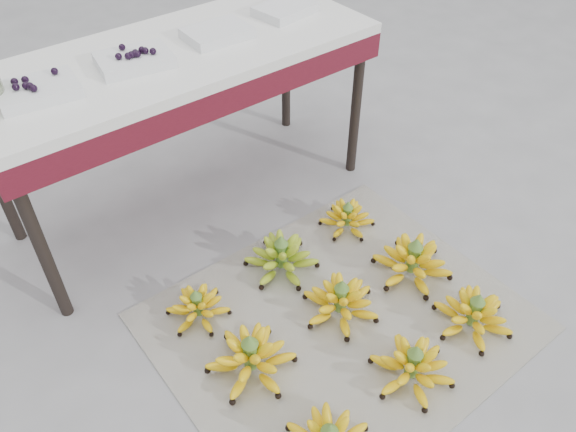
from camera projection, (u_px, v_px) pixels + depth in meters
ground at (356, 308)px, 2.10m from camera, size 60.00×60.00×0.00m
newspaper_mat at (340, 321)px, 2.05m from camera, size 1.25×1.06×0.01m
bunch_front_center at (412, 366)px, 1.84m from camera, size 0.31×0.31×0.17m
bunch_front_right at (473, 315)px, 1.99m from camera, size 0.36×0.36×0.17m
bunch_mid_left at (251, 358)px, 1.86m from camera, size 0.36×0.36×0.18m
bunch_mid_center at (341, 301)px, 2.04m from camera, size 0.35×0.35×0.17m
bunch_mid_right at (413, 262)px, 2.18m from camera, size 0.32×0.32×0.19m
bunch_back_left at (198, 307)px, 2.03m from camera, size 0.28×0.28×0.14m
bunch_back_center at (281, 257)px, 2.20m from camera, size 0.30×0.30×0.18m
bunch_back_right at (347, 218)px, 2.39m from camera, size 0.29×0.29×0.14m
vendor_table at (179, 69)px, 2.13m from camera, size 1.53×0.61×0.74m
tray_far_left at (37, 90)px, 1.80m from camera, size 0.27×0.21×0.06m
tray_left at (134, 59)px, 1.96m from camera, size 0.28×0.22×0.06m
tray_right at (217, 33)px, 2.13m from camera, size 0.25×0.18×0.04m
tray_far_right at (285, 9)px, 2.30m from camera, size 0.26×0.20×0.04m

